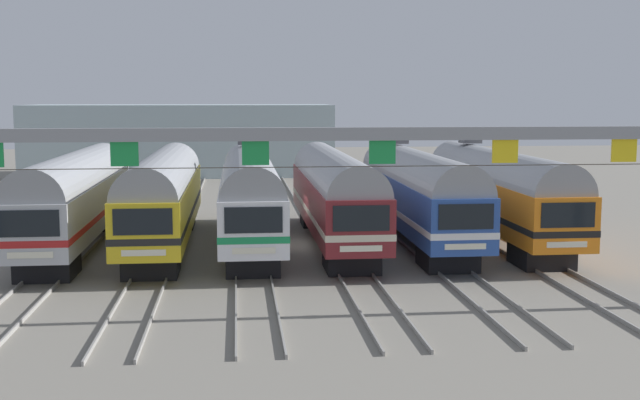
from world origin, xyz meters
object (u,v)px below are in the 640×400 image
at_px(commuter_train_yellow, 163,194).
at_px(catenary_gantry, 319,160).
at_px(commuter_train_blue, 416,191).
at_px(commuter_train_maroon, 334,192).
at_px(commuter_train_stainless, 75,195).
at_px(commuter_train_white, 250,193).
at_px(commuter_train_orange, 497,190).

relative_size(commuter_train_yellow, catenary_gantry, 0.68).
height_order(commuter_train_blue, catenary_gantry, catenary_gantry).
height_order(commuter_train_maroon, catenary_gantry, catenary_gantry).
xyz_separation_m(commuter_train_yellow, commuter_train_maroon, (8.54, 0.00, 0.00)).
bearing_deg(catenary_gantry, commuter_train_yellow, 115.38).
distance_m(commuter_train_maroon, commuter_train_blue, 4.27).
height_order(commuter_train_stainless, commuter_train_blue, commuter_train_blue).
bearing_deg(commuter_train_yellow, commuter_train_white, 0.06).
bearing_deg(catenary_gantry, commuter_train_stainless, 128.34).
relative_size(commuter_train_white, commuter_train_orange, 1.00).
xyz_separation_m(commuter_train_maroon, commuter_train_blue, (4.27, 0.00, 0.00)).
xyz_separation_m(commuter_train_maroon, catenary_gantry, (-2.13, -13.49, 2.68)).
xyz_separation_m(commuter_train_stainless, commuter_train_orange, (21.34, 0.00, 0.00)).
relative_size(commuter_train_white, catenary_gantry, 0.68).
bearing_deg(commuter_train_orange, commuter_train_blue, 180.00).
bearing_deg(commuter_train_yellow, commuter_train_blue, 0.02).
bearing_deg(commuter_train_white, commuter_train_blue, 0.00).
distance_m(commuter_train_white, commuter_train_maroon, 4.27).
bearing_deg(commuter_train_yellow, commuter_train_orange, 0.01).
height_order(commuter_train_stainless, commuter_train_orange, commuter_train_orange).
xyz_separation_m(commuter_train_yellow, catenary_gantry, (6.40, -13.49, 2.68)).
bearing_deg(commuter_train_maroon, commuter_train_stainless, 180.00).
bearing_deg(commuter_train_blue, commuter_train_stainless, -179.99).
distance_m(commuter_train_blue, commuter_train_orange, 4.27).
bearing_deg(commuter_train_white, catenary_gantry, -81.02).
bearing_deg(commuter_train_blue, catenary_gantry, -115.38).
relative_size(commuter_train_stainless, commuter_train_yellow, 1.00).
distance_m(commuter_train_stainless, catenary_gantry, 17.41).
relative_size(commuter_train_maroon, commuter_train_orange, 1.00).
bearing_deg(catenary_gantry, commuter_train_blue, 64.62).
bearing_deg(commuter_train_blue, commuter_train_maroon, -179.94).
relative_size(commuter_train_white, commuter_train_blue, 1.00).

